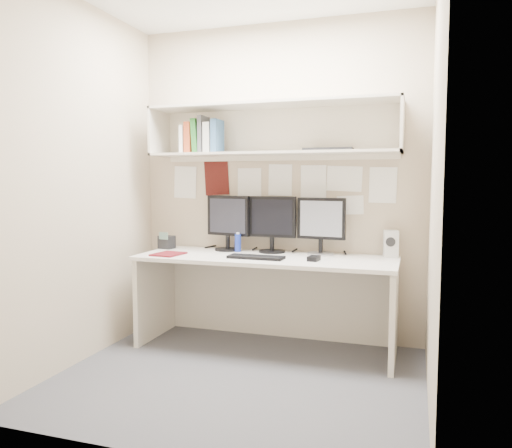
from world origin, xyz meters
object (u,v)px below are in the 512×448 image
(keyboard, at_px, (256,257))
(speaker, at_px, (391,244))
(monitor_right, at_px, (321,224))
(maroon_notebook, at_px, (168,254))
(monitor_left, at_px, (228,221))
(monitor_center, at_px, (272,222))
(desk, at_px, (266,302))
(desk_phone, at_px, (167,242))

(keyboard, bearing_deg, speaker, 23.52)
(monitor_right, xyz_separation_m, maroon_notebook, (-1.14, -0.39, -0.24))
(monitor_left, xyz_separation_m, monitor_center, (0.39, 0.00, -0.00))
(monitor_right, relative_size, speaker, 2.19)
(desk, distance_m, desk_phone, 1.04)
(maroon_notebook, distance_m, desk_phone, 0.38)
(speaker, height_order, desk_phone, speaker)
(monitor_left, bearing_deg, monitor_center, 11.43)
(monitor_right, bearing_deg, keyboard, -134.90)
(maroon_notebook, bearing_deg, monitor_left, 55.02)
(desk, distance_m, monitor_right, 0.76)
(desk_phone, bearing_deg, monitor_right, 14.67)
(monitor_left, distance_m, maroon_notebook, 0.58)
(monitor_center, bearing_deg, maroon_notebook, -150.73)
(desk_phone, bearing_deg, maroon_notebook, -48.27)
(monitor_center, relative_size, speaker, 2.22)
(monitor_right, height_order, desk_phone, monitor_right)
(monitor_left, xyz_separation_m, maroon_notebook, (-0.35, -0.39, -0.24))
(monitor_center, bearing_deg, monitor_right, 1.35)
(monitor_left, distance_m, speaker, 1.33)
(monitor_left, xyz_separation_m, desk_phone, (-0.54, -0.07, -0.19))
(monitor_left, bearing_deg, keyboard, -33.22)
(monitor_right, bearing_deg, speaker, 8.00)
(monitor_right, bearing_deg, desk, -145.55)
(monitor_center, bearing_deg, keyboard, -92.63)
(keyboard, xyz_separation_m, maroon_notebook, (-0.72, -0.04, -0.00))
(keyboard, xyz_separation_m, desk_phone, (-0.90, 0.29, 0.05))
(monitor_center, height_order, maroon_notebook, monitor_center)
(desk, distance_m, monitor_left, 0.76)
(monitor_right, bearing_deg, desk_phone, -171.95)
(monitor_left, relative_size, desk_phone, 3.14)
(desk, xyz_separation_m, monitor_right, (0.39, 0.22, 0.61))
(desk, height_order, desk_phone, desk_phone)
(monitor_left, xyz_separation_m, keyboard, (0.36, -0.36, -0.24))
(keyboard, relative_size, speaker, 2.06)
(desk, xyz_separation_m, desk_phone, (-0.94, 0.15, 0.42))
(desk, bearing_deg, keyboard, -104.63)
(desk, relative_size, keyboard, 4.73)
(desk, distance_m, maroon_notebook, 0.86)
(desk, bearing_deg, monitor_left, 151.15)
(speaker, bearing_deg, desk, -176.32)
(desk, bearing_deg, desk_phone, 170.86)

